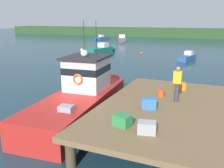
% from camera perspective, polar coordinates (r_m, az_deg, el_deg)
% --- Properties ---
extents(ground_plane, '(200.00, 200.00, 0.00)m').
position_cam_1_polar(ground_plane, '(13.20, -7.92, -7.18)').
color(ground_plane, '#193847').
extents(dock, '(6.00, 9.00, 1.20)m').
position_cam_1_polar(dock, '(11.23, 13.49, -5.57)').
color(dock, '#4C3D2D').
rests_on(dock, ground).
extents(main_fishing_boat, '(3.23, 9.92, 4.80)m').
position_cam_1_polar(main_fishing_boat, '(13.07, -6.73, -2.68)').
color(main_fishing_boat, red).
rests_on(main_fishing_boat, ground).
extents(crate_single_by_cleat, '(0.69, 0.58, 0.38)m').
position_cam_1_polar(crate_single_by_cleat, '(13.83, 15.21, -0.46)').
color(crate_single_by_cleat, orange).
rests_on(crate_single_by_cleat, dock).
extents(crate_stack_near_edge, '(0.68, 0.57, 0.40)m').
position_cam_1_polar(crate_stack_near_edge, '(8.44, 7.97, -9.84)').
color(crate_stack_near_edge, '#9E9EA3').
rests_on(crate_stack_near_edge, dock).
extents(crate_single_far, '(0.70, 0.59, 0.42)m').
position_cam_1_polar(crate_single_far, '(8.88, 2.35, -8.36)').
color(crate_single_far, '#2D8442').
rests_on(crate_single_far, dock).
extents(crate_stack_mid_dock, '(0.69, 0.57, 0.45)m').
position_cam_1_polar(crate_stack_mid_dock, '(10.66, 8.50, -4.40)').
color(crate_stack_mid_dock, '#3370B2').
rests_on(crate_stack_mid_dock, dock).
extents(bait_bucket, '(0.32, 0.32, 0.34)m').
position_cam_1_polar(bait_bucket, '(12.39, 11.19, -2.07)').
color(bait_bucket, '#E04C19').
rests_on(bait_bucket, dock).
extents(deckhand_by_the_boat, '(0.36, 0.22, 1.63)m').
position_cam_1_polar(deckhand_by_the_boat, '(11.64, 14.73, 0.15)').
color(deckhand_by_the_boat, '#383842').
rests_on(deckhand_by_the_boat, dock).
extents(moored_boat_far_left, '(2.37, 5.98, 1.49)m').
position_cam_1_polar(moored_boat_far_left, '(37.10, -2.40, 7.88)').
color(moored_boat_far_left, '#196B5B').
rests_on(moored_boat_far_left, ground).
extents(moored_boat_mid_harbor, '(2.32, 4.74, 1.19)m').
position_cam_1_polar(moored_boat_mid_harbor, '(61.88, -2.28, 10.50)').
color(moored_boat_mid_harbor, '#285184').
rests_on(moored_boat_mid_harbor, ground).
extents(moored_boat_off_the_point, '(1.85, 4.36, 1.09)m').
position_cam_1_polar(moored_boat_off_the_point, '(31.98, 16.96, 5.92)').
color(moored_boat_off_the_point, '#285184').
rests_on(moored_boat_off_the_point, ground).
extents(moored_boat_near_channel, '(3.57, 6.24, 1.59)m').
position_cam_1_polar(moored_boat_near_channel, '(56.22, 2.27, 10.22)').
color(moored_boat_near_channel, '#4C4C51').
rests_on(moored_boat_near_channel, ground).
extents(mooring_buoy_channel_marker, '(0.44, 0.44, 0.44)m').
position_cam_1_polar(mooring_buoy_channel_marker, '(39.47, -6.95, 7.77)').
color(mooring_buoy_channel_marker, silver).
rests_on(mooring_buoy_channel_marker, ground).
extents(mooring_buoy_spare_mooring, '(0.36, 0.36, 0.36)m').
position_cam_1_polar(mooring_buoy_spare_mooring, '(36.00, 6.72, 7.05)').
color(mooring_buoy_spare_mooring, '#EA5B19').
rests_on(mooring_buoy_spare_mooring, ground).
extents(mooring_buoy_outer, '(0.52, 0.52, 0.52)m').
position_cam_1_polar(mooring_buoy_outer, '(17.16, 23.75, -2.24)').
color(mooring_buoy_outer, '#EA5B19').
rests_on(mooring_buoy_outer, ground).
extents(far_shoreline, '(120.00, 8.00, 2.40)m').
position_cam_1_polar(far_shoreline, '(72.82, 18.42, 11.03)').
color(far_shoreline, '#284723').
rests_on(far_shoreline, ground).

